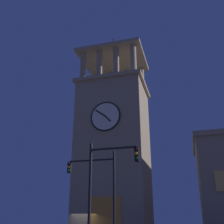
% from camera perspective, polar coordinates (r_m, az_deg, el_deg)
% --- Properties ---
extents(clocktower, '(7.89, 7.14, 24.22)m').
position_cam_1_polar(clocktower, '(31.27, 0.39, -8.16)').
color(clocktower, gray).
rests_on(clocktower, ground_plane).
extents(traffic_signal_mid, '(3.45, 0.41, 6.31)m').
position_cam_1_polar(traffic_signal_mid, '(19.20, -2.64, -14.65)').
color(traffic_signal_mid, black).
rests_on(traffic_signal_mid, ground_plane).
extents(traffic_signal_far, '(2.77, 0.41, 5.89)m').
position_cam_1_polar(traffic_signal_far, '(15.07, -1.45, -13.71)').
color(traffic_signal_far, black).
rests_on(traffic_signal_far, ground_plane).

